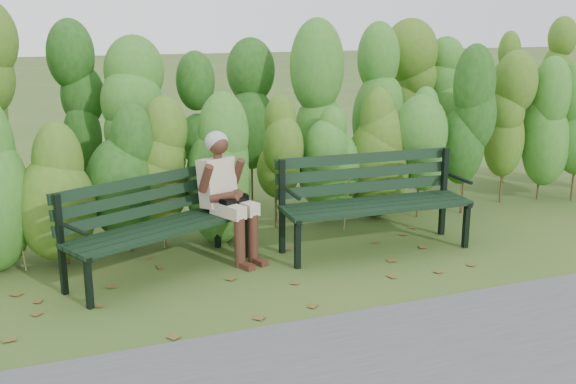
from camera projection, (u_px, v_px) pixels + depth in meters
name	position (u px, v px, depth m)	size (l,w,h in m)	color
ground	(301.00, 276.00, 6.50)	(80.00, 80.00, 0.00)	#345720
hedge_band	(241.00, 120.00, 7.86)	(11.04, 1.67, 2.42)	#47381E
leaf_litter	(300.00, 277.00, 6.46)	(5.80, 2.25, 0.01)	brown
bench_left	(153.00, 218.00, 6.46)	(1.95, 1.31, 0.93)	black
bench_right	(372.00, 194.00, 7.16)	(2.04, 0.74, 1.01)	black
seated_woman	(226.00, 188.00, 6.81)	(0.61, 0.80, 1.31)	beige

